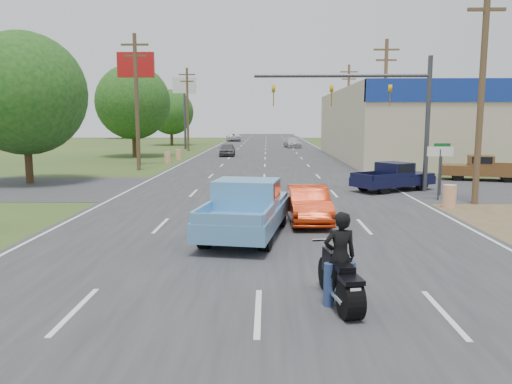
{
  "coord_description": "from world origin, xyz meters",
  "views": [
    {
      "loc": [
        0.16,
        -9.28,
        3.72
      ],
      "look_at": [
        -0.2,
        7.58,
        1.3
      ],
      "focal_mm": 35.0,
      "sensor_mm": 36.0,
      "label": 1
    }
  ],
  "objects_px": {
    "blue_pickup": "(247,208)",
    "navy_pickup": "(395,176)",
    "brown_pickup": "(480,168)",
    "distant_car_silver": "(292,143)",
    "rider": "(340,262)",
    "distant_car_grey": "(227,150)",
    "red_convertible": "(308,204)",
    "motorcycle": "(340,281)",
    "distant_car_white": "(233,137)"
  },
  "relations": [
    {
      "from": "red_convertible",
      "to": "distant_car_silver",
      "type": "height_order",
      "value": "distant_car_silver"
    },
    {
      "from": "blue_pickup",
      "to": "motorcycle",
      "type": "bearing_deg",
      "value": -62.24
    },
    {
      "from": "red_convertible",
      "to": "distant_car_grey",
      "type": "height_order",
      "value": "distant_car_grey"
    },
    {
      "from": "distant_car_silver",
      "to": "distant_car_white",
      "type": "height_order",
      "value": "distant_car_white"
    },
    {
      "from": "rider",
      "to": "brown_pickup",
      "type": "bearing_deg",
      "value": -128.69
    },
    {
      "from": "brown_pickup",
      "to": "blue_pickup",
      "type": "bearing_deg",
      "value": 154.93
    },
    {
      "from": "blue_pickup",
      "to": "red_convertible",
      "type": "bearing_deg",
      "value": 54.74
    },
    {
      "from": "distant_car_grey",
      "to": "distant_car_silver",
      "type": "height_order",
      "value": "distant_car_silver"
    },
    {
      "from": "red_convertible",
      "to": "motorcycle",
      "type": "distance_m",
      "value": 8.47
    },
    {
      "from": "navy_pickup",
      "to": "brown_pickup",
      "type": "relative_size",
      "value": 0.95
    },
    {
      "from": "brown_pickup",
      "to": "distant_car_silver",
      "type": "height_order",
      "value": "brown_pickup"
    },
    {
      "from": "blue_pickup",
      "to": "navy_pickup",
      "type": "distance_m",
      "value": 12.99
    },
    {
      "from": "blue_pickup",
      "to": "distant_car_silver",
      "type": "distance_m",
      "value": 53.3
    },
    {
      "from": "motorcycle",
      "to": "distant_car_grey",
      "type": "distance_m",
      "value": 43.12
    },
    {
      "from": "red_convertible",
      "to": "brown_pickup",
      "type": "bearing_deg",
      "value": 46.29
    },
    {
      "from": "brown_pickup",
      "to": "distant_car_white",
      "type": "bearing_deg",
      "value": 35.26
    },
    {
      "from": "rider",
      "to": "blue_pickup",
      "type": "distance_m",
      "value": 6.52
    },
    {
      "from": "navy_pickup",
      "to": "distant_car_white",
      "type": "bearing_deg",
      "value": 160.06
    },
    {
      "from": "navy_pickup",
      "to": "brown_pickup",
      "type": "height_order",
      "value": "brown_pickup"
    },
    {
      "from": "distant_car_white",
      "to": "distant_car_silver",
      "type": "bearing_deg",
      "value": 105.11
    },
    {
      "from": "motorcycle",
      "to": "distant_car_silver",
      "type": "relative_size",
      "value": 0.51
    },
    {
      "from": "brown_pickup",
      "to": "distant_car_white",
      "type": "height_order",
      "value": "brown_pickup"
    },
    {
      "from": "brown_pickup",
      "to": "distant_car_grey",
      "type": "relative_size",
      "value": 1.28
    },
    {
      "from": "motorcycle",
      "to": "rider",
      "type": "relative_size",
      "value": 1.3
    },
    {
      "from": "motorcycle",
      "to": "distant_car_grey",
      "type": "height_order",
      "value": "distant_car_grey"
    },
    {
      "from": "motorcycle",
      "to": "distant_car_white",
      "type": "relative_size",
      "value": 0.47
    },
    {
      "from": "blue_pickup",
      "to": "distant_car_white",
      "type": "relative_size",
      "value": 1.14
    },
    {
      "from": "rider",
      "to": "navy_pickup",
      "type": "distance_m",
      "value": 17.64
    },
    {
      "from": "blue_pickup",
      "to": "distant_car_grey",
      "type": "distance_m",
      "value": 36.68
    },
    {
      "from": "red_convertible",
      "to": "rider",
      "type": "height_order",
      "value": "rider"
    },
    {
      "from": "motorcycle",
      "to": "navy_pickup",
      "type": "distance_m",
      "value": 17.71
    },
    {
      "from": "distant_car_silver",
      "to": "distant_car_white",
      "type": "distance_m",
      "value": 23.25
    },
    {
      "from": "distant_car_silver",
      "to": "blue_pickup",
      "type": "bearing_deg",
      "value": -102.46
    },
    {
      "from": "brown_pickup",
      "to": "distant_car_silver",
      "type": "distance_m",
      "value": 38.96
    },
    {
      "from": "brown_pickup",
      "to": "distant_car_silver",
      "type": "xyz_separation_m",
      "value": [
        -9.8,
        37.71,
        -0.11
      ]
    },
    {
      "from": "distant_car_silver",
      "to": "navy_pickup",
      "type": "bearing_deg",
      "value": -93.55
    },
    {
      "from": "navy_pickup",
      "to": "distant_car_grey",
      "type": "distance_m",
      "value": 28.1
    },
    {
      "from": "motorcycle",
      "to": "navy_pickup",
      "type": "xyz_separation_m",
      "value": [
        5.33,
        16.88,
        0.23
      ]
    },
    {
      "from": "red_convertible",
      "to": "brown_pickup",
      "type": "relative_size",
      "value": 0.8
    },
    {
      "from": "distant_car_grey",
      "to": "navy_pickup",
      "type": "bearing_deg",
      "value": -68.48
    },
    {
      "from": "red_convertible",
      "to": "rider",
      "type": "relative_size",
      "value": 2.19
    },
    {
      "from": "navy_pickup",
      "to": "brown_pickup",
      "type": "distance_m",
      "value": 8.08
    },
    {
      "from": "navy_pickup",
      "to": "brown_pickup",
      "type": "bearing_deg",
      "value": 95.02
    },
    {
      "from": "distant_car_grey",
      "to": "distant_car_white",
      "type": "distance_m",
      "value": 37.87
    },
    {
      "from": "red_convertible",
      "to": "blue_pickup",
      "type": "distance_m",
      "value": 3.12
    },
    {
      "from": "rider",
      "to": "distant_car_grey",
      "type": "xyz_separation_m",
      "value": [
        -5.62,
        42.68,
        -0.25
      ]
    },
    {
      "from": "navy_pickup",
      "to": "distant_car_grey",
      "type": "height_order",
      "value": "navy_pickup"
    },
    {
      "from": "blue_pickup",
      "to": "navy_pickup",
      "type": "relative_size",
      "value": 1.21
    },
    {
      "from": "brown_pickup",
      "to": "distant_car_grey",
      "type": "bearing_deg",
      "value": 56.73
    },
    {
      "from": "distant_car_white",
      "to": "blue_pickup",
      "type": "bearing_deg",
      "value": 84.99
    }
  ]
}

